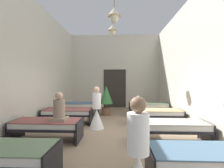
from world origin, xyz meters
name	(u,v)px	position (x,y,z in m)	size (l,w,h in m)	color
ground_plane	(110,133)	(0.00, 0.00, -0.05)	(6.16, 10.94, 0.10)	#8C755B
room_shell	(112,65)	(0.00, 1.20, 2.31)	(5.96, 10.54, 4.61)	beige
bed_left_row_0	(0,154)	(-1.73, -2.85, 0.44)	(1.90, 0.84, 0.57)	black
bed_right_row_0	(208,158)	(1.73, -2.85, 0.44)	(1.90, 0.84, 0.57)	black
bed_left_row_1	(47,125)	(-1.73, -0.95, 0.44)	(1.90, 0.84, 0.57)	black
bed_right_row_1	(172,126)	(1.73, -0.95, 0.44)	(1.90, 0.84, 0.57)	black
bed_left_row_2	(68,112)	(-1.73, 0.95, 0.44)	(1.90, 0.84, 0.57)	black
bed_right_row_2	(157,113)	(1.73, 0.95, 0.44)	(1.90, 0.84, 0.57)	black
bed_left_row_3	(79,105)	(-1.73, 2.85, 0.44)	(1.90, 0.84, 0.57)	black
bed_right_row_3	(148,106)	(1.73, 2.85, 0.44)	(1.90, 0.84, 0.57)	black
nurse_near_aisle	(97,113)	(-0.50, 0.29, 0.53)	(0.52, 0.52, 1.49)	white
nurse_mid_aisle	(138,166)	(0.56, -3.36, 0.53)	(0.52, 0.52, 1.49)	white
patient_seated_primary	(59,110)	(-1.38, -0.97, 0.87)	(0.44, 0.44, 0.80)	gray
potted_plant	(106,97)	(-0.35, 2.61, 0.88)	(0.64, 0.64, 1.43)	brown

